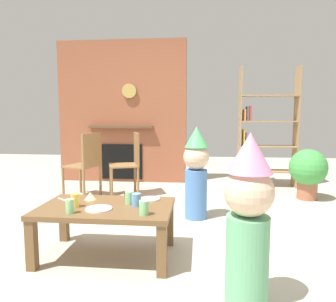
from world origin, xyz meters
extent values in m
plane|color=#BCB29E|center=(0.00, 0.00, 0.00)|extent=(12.00, 12.00, 0.00)
cube|color=#935138|center=(-0.86, 2.60, 1.20)|extent=(2.20, 0.18, 2.40)
cube|color=black|center=(-0.86, 2.50, 0.35)|extent=(0.70, 0.02, 0.60)
cube|color=brown|center=(-0.86, 2.46, 0.95)|extent=(1.10, 0.10, 0.04)
cylinder|color=tan|center=(-0.71, 2.48, 1.55)|extent=(0.24, 0.04, 0.24)
cube|color=#9E7A51|center=(1.11, 2.40, 0.95)|extent=(0.02, 0.28, 1.90)
cube|color=#9E7A51|center=(1.99, 2.40, 0.95)|extent=(0.02, 0.28, 1.90)
cube|color=#9E7A51|center=(1.55, 2.40, 0.25)|extent=(0.86, 0.28, 0.02)
cube|color=#9E7A51|center=(1.55, 2.40, 0.65)|extent=(0.86, 0.28, 0.02)
cube|color=#9E7A51|center=(1.55, 2.40, 1.05)|extent=(0.86, 0.28, 0.02)
cube|color=#9E7A51|center=(1.55, 2.40, 1.45)|extent=(0.86, 0.28, 0.02)
cube|color=#B23333|center=(1.17, 2.40, 0.38)|extent=(0.03, 0.20, 0.24)
cube|color=#3359A5|center=(1.21, 2.40, 0.37)|extent=(0.03, 0.20, 0.22)
cube|color=#3F8C4C|center=(1.26, 2.40, 0.37)|extent=(0.03, 0.20, 0.22)
cube|color=gold|center=(1.17, 2.40, 0.79)|extent=(0.03, 0.20, 0.26)
cube|color=#8C4C99|center=(1.22, 2.40, 0.76)|extent=(0.02, 0.20, 0.21)
cube|color=#D87F3F|center=(1.18, 2.40, 1.15)|extent=(0.04, 0.20, 0.18)
cube|color=#4C4C51|center=(1.22, 2.40, 1.17)|extent=(0.03, 0.20, 0.23)
cube|color=#B23333|center=(1.26, 2.40, 1.18)|extent=(0.03, 0.20, 0.23)
cube|color=brown|center=(-0.27, -0.37, 0.40)|extent=(1.06, 0.65, 0.04)
cube|color=brown|center=(-0.76, -0.65, 0.19)|extent=(0.07, 0.07, 0.38)
cube|color=brown|center=(0.21, -0.65, 0.19)|extent=(0.07, 0.07, 0.38)
cube|color=brown|center=(-0.76, -0.09, 0.19)|extent=(0.07, 0.07, 0.38)
cube|color=brown|center=(0.21, -0.09, 0.19)|extent=(0.07, 0.07, 0.38)
cylinder|color=#F2CC4C|center=(-0.50, -0.43, 0.48)|extent=(0.06, 0.06, 0.11)
cylinder|color=#669EE0|center=(-0.03, -0.35, 0.47)|extent=(0.08, 0.08, 0.10)
cylinder|color=#8CD18C|center=(0.07, -0.57, 0.48)|extent=(0.07, 0.07, 0.11)
cylinder|color=#8CD18C|center=(-0.10, -0.29, 0.47)|extent=(0.07, 0.07, 0.10)
cylinder|color=#8CD18C|center=(-0.48, -0.59, 0.48)|extent=(0.06, 0.06, 0.11)
cylinder|color=white|center=(-0.30, -0.48, 0.43)|extent=(0.20, 0.20, 0.01)
cylinder|color=white|center=(0.05, -0.15, 0.43)|extent=(0.16, 0.16, 0.01)
cone|color=#EAC68C|center=(-0.46, -0.20, 0.45)|extent=(0.10, 0.10, 0.06)
cube|color=silver|center=(-0.69, -0.23, 0.42)|extent=(0.13, 0.10, 0.01)
cylinder|color=#66B27F|center=(0.75, -0.96, 0.28)|extent=(0.25, 0.25, 0.56)
sphere|color=beige|center=(0.75, -0.96, 0.70)|extent=(0.29, 0.29, 0.29)
cone|color=pink|center=(0.75, -0.96, 0.93)|extent=(0.26, 0.26, 0.23)
cylinder|color=#4C7FC6|center=(0.43, 0.67, 0.27)|extent=(0.25, 0.25, 0.55)
sphere|color=beige|center=(0.43, 0.67, 0.69)|extent=(0.28, 0.28, 0.28)
cone|color=#4CB766|center=(0.43, 0.67, 0.91)|extent=(0.25, 0.25, 0.23)
cube|color=olive|center=(-1.17, 1.45, 0.44)|extent=(0.51, 0.51, 0.02)
cube|color=olive|center=(-1.00, 1.39, 0.68)|extent=(0.16, 0.39, 0.45)
cylinder|color=olive|center=(-1.28, 1.68, 0.21)|extent=(0.04, 0.04, 0.43)
cylinder|color=olive|center=(-1.40, 1.34, 0.21)|extent=(0.04, 0.04, 0.43)
cylinder|color=olive|center=(-0.94, 1.56, 0.21)|extent=(0.04, 0.04, 0.43)
cylinder|color=olive|center=(-1.06, 1.22, 0.21)|extent=(0.04, 0.04, 0.43)
cube|color=olive|center=(-0.60, 1.56, 0.44)|extent=(0.51, 0.51, 0.02)
cube|color=olive|center=(-0.42, 1.62, 0.68)|extent=(0.16, 0.39, 0.45)
cylinder|color=olive|center=(-0.83, 1.68, 0.21)|extent=(0.04, 0.04, 0.43)
cylinder|color=olive|center=(-0.71, 1.33, 0.21)|extent=(0.04, 0.04, 0.43)
cylinder|color=olive|center=(-0.49, 1.79, 0.21)|extent=(0.04, 0.04, 0.43)
cylinder|color=olive|center=(-0.37, 1.45, 0.21)|extent=(0.04, 0.04, 0.43)
cylinder|color=#9E5B42|center=(1.94, 1.63, 0.11)|extent=(0.26, 0.26, 0.23)
sphere|color=green|center=(1.94, 1.63, 0.44)|extent=(0.50, 0.50, 0.50)
camera|label=1|loc=(0.47, -2.77, 1.14)|focal=33.71mm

